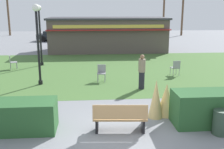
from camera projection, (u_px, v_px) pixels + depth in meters
name	position (u px, v px, depth m)	size (l,w,h in m)	color
ground_plane	(118.00, 134.00, 8.52)	(80.00, 80.00, 0.00)	slate
lawn_patch	(103.00, 69.00, 17.52)	(36.00, 12.00, 0.01)	#446B33
park_bench	(120.00, 118.00, 8.54)	(1.74, 0.66, 0.95)	tan
hedge_left	(21.00, 116.00, 8.63)	(2.20, 1.10, 0.99)	#28562B
hedge_right	(208.00, 108.00, 9.12)	(2.30, 1.10, 1.14)	#28562B
ornamental_grass_behind_left	(166.00, 100.00, 9.88)	(0.68, 0.68, 1.20)	tan
ornamental_grass_behind_right	(156.00, 99.00, 9.67)	(0.53, 0.53, 1.38)	tan
lamppost_mid	(38.00, 35.00, 13.48)	(0.36, 0.36, 4.02)	black
lamppost_far	(40.00, 28.00, 18.17)	(0.36, 0.36, 4.02)	black
trash_bin	(221.00, 122.00, 8.42)	(0.52, 0.52, 0.79)	#2D4233
food_kiosk	(108.00, 34.00, 24.93)	(10.61, 4.72, 3.01)	#594C47
cafe_chair_west	(12.00, 61.00, 17.44)	(0.56, 0.56, 0.89)	gray
cafe_chair_east	(102.00, 72.00, 14.56)	(0.49, 0.49, 0.89)	gray
cafe_chair_center	(176.00, 67.00, 15.78)	(0.51, 0.51, 0.89)	gray
person_strolling	(142.00, 72.00, 13.08)	(0.34, 0.34, 1.69)	#23232D
parked_car_west_slot	(55.00, 36.00, 32.66)	(4.35, 2.35, 1.20)	black
tree_left_bg	(164.00, 14.00, 40.71)	(0.91, 0.96, 6.70)	brown
tree_right_bg	(183.00, 13.00, 38.81)	(0.91, 0.96, 7.13)	brown
tree_center_bg	(8.00, 14.00, 38.68)	(0.91, 0.96, 6.65)	brown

